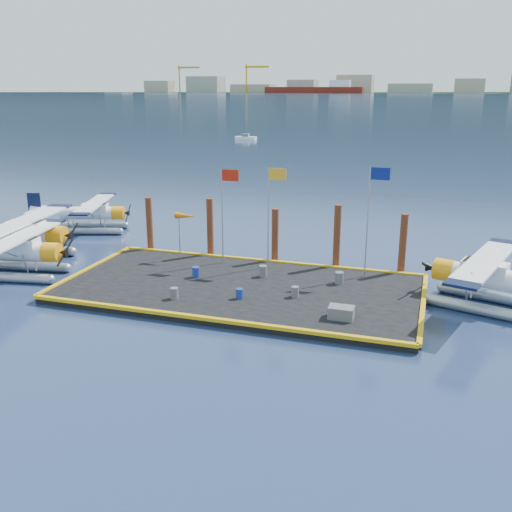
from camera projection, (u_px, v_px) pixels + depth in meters
The scene contains 23 objects.
ground at pixel (241, 292), 32.47m from camera, with size 4000.00×4000.00×0.00m, color navy.
dock at pixel (241, 289), 32.41m from camera, with size 20.00×10.00×0.40m, color black.
dock_bumpers at pixel (240, 284), 32.33m from camera, with size 20.25×10.25×0.18m, color #CF9D0C, non-canonical shape.
seaplane_a at pixel (15, 253), 34.80m from camera, with size 8.77×9.60×3.39m.
seaplane_b at pixel (21, 236), 38.22m from camera, with size 9.49×10.42×3.68m.
seaplane_c at pixel (91, 215), 45.60m from camera, with size 8.21×8.79×3.14m.
seaplane_d at pixel (491, 281), 29.66m from camera, with size 9.14×9.80×3.50m.
drum_0 at pixel (196, 272), 33.71m from camera, with size 0.45×0.45×0.63m, color navy.
drum_1 at pixel (240, 294), 30.35m from camera, with size 0.39×0.39×0.55m, color navy.
drum_2 at pixel (295, 292), 30.57m from camera, with size 0.41×0.41×0.58m, color #56565A.
drum_3 at pixel (174, 293), 30.31m from camera, with size 0.43×0.43×0.61m, color #56565A.
drum_4 at pixel (339, 278), 32.60m from camera, with size 0.49×0.49×0.69m, color #56565A.
drum_5 at pixel (263, 271), 33.82m from camera, with size 0.48×0.48×0.67m, color #56565A.
crate at pixel (341, 313), 27.73m from camera, with size 1.22×0.82×0.61m, color #56565A.
flagpole_red at pixel (225, 202), 35.34m from camera, with size 1.14×0.08×6.00m.
flagpole_yellow at pixel (272, 203), 34.44m from camera, with size 1.14×0.08×6.20m.
flagpole_blue at pixel (372, 206), 32.65m from camera, with size 1.14×0.08×6.50m.
windsock at pixel (185, 217), 36.47m from camera, with size 1.40×0.44×3.12m.
piling_0 at pixel (150, 226), 39.29m from camera, with size 0.44×0.44×4.00m, color #482214.
piling_1 at pixel (210, 230), 37.96m from camera, with size 0.44×0.44×4.20m, color #482214.
piling_2 at pixel (275, 238), 36.71m from camera, with size 0.44×0.44×3.80m, color #482214.
piling_3 at pixel (337, 239), 35.48m from camera, with size 0.44×0.44×4.30m, color #482214.
piling_4 at pixel (403, 246), 34.36m from camera, with size 0.44×0.44×4.00m, color #482214.
Camera 1 is at (10.08, -28.80, 11.32)m, focal length 40.00 mm.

